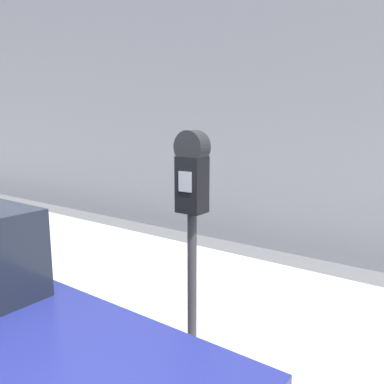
{
  "coord_description": "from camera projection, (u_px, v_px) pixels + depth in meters",
  "views": [
    {
      "loc": [
        0.94,
        -0.55,
        1.82
      ],
      "look_at": [
        -0.36,
        1.25,
        1.42
      ],
      "focal_mm": 35.0,
      "sensor_mm": 36.0,
      "label": 1
    }
  ],
  "objects": [
    {
      "name": "sidewalk",
      "position": [
        296.0,
        343.0,
        3.04
      ],
      "size": [
        24.0,
        2.8,
        0.15
      ],
      "color": "#ADAAA3",
      "rests_on": "ground_plane"
    },
    {
      "name": "building_facade",
      "position": [
        377.0,
        77.0,
        4.55
      ],
      "size": [
        24.0,
        0.3,
        4.8
      ],
      "color": "gray",
      "rests_on": "ground_plane"
    },
    {
      "name": "parking_meter",
      "position": [
        192.0,
        205.0,
        2.27
      ],
      "size": [
        0.2,
        0.14,
        1.64
      ],
      "color": "#2D2D30",
      "rests_on": "sidewalk"
    }
  ]
}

